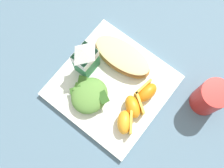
{
  "coord_description": "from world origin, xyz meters",
  "views": [
    {
      "loc": [
        -0.15,
        -0.12,
        0.71
      ],
      "look_at": [
        0.0,
        0.0,
        0.03
      ],
      "focal_mm": 43.47,
      "sensor_mm": 36.0,
      "label": 1
    }
  ],
  "objects_px": {
    "orange_wedge_middle": "(133,106)",
    "drinking_red_cup": "(210,97)",
    "green_salad_pile": "(89,95)",
    "orange_wedge_front": "(125,122)",
    "cheesy_pizza_bread": "(122,57)",
    "orange_wedge_rear": "(146,92)",
    "milk_carton": "(86,58)",
    "white_plate": "(112,86)"
  },
  "relations": [
    {
      "from": "cheesy_pizza_bread",
      "to": "milk_carton",
      "type": "distance_m",
      "value": 0.1
    },
    {
      "from": "white_plate",
      "to": "milk_carton",
      "type": "height_order",
      "value": "milk_carton"
    },
    {
      "from": "orange_wedge_middle",
      "to": "drinking_red_cup",
      "type": "bearing_deg",
      "value": -46.01
    },
    {
      "from": "green_salad_pile",
      "to": "orange_wedge_middle",
      "type": "xyz_separation_m",
      "value": [
        0.05,
        -0.11,
        -0.0
      ]
    },
    {
      "from": "milk_carton",
      "to": "drinking_red_cup",
      "type": "bearing_deg",
      "value": -69.04
    },
    {
      "from": "cheesy_pizza_bread",
      "to": "orange_wedge_front",
      "type": "relative_size",
      "value": 2.48
    },
    {
      "from": "drinking_red_cup",
      "to": "green_salad_pile",
      "type": "bearing_deg",
      "value": 126.35
    },
    {
      "from": "green_salad_pile",
      "to": "orange_wedge_front",
      "type": "xyz_separation_m",
      "value": [
        0.0,
        -0.11,
        -0.0
      ]
    },
    {
      "from": "milk_carton",
      "to": "orange_wedge_front",
      "type": "xyz_separation_m",
      "value": [
        -0.06,
        -0.17,
        -0.04
      ]
    },
    {
      "from": "milk_carton",
      "to": "green_salad_pile",
      "type": "bearing_deg",
      "value": -136.79
    },
    {
      "from": "cheesy_pizza_bread",
      "to": "white_plate",
      "type": "bearing_deg",
      "value": -162.45
    },
    {
      "from": "white_plate",
      "to": "orange_wedge_front",
      "type": "bearing_deg",
      "value": -124.34
    },
    {
      "from": "white_plate",
      "to": "orange_wedge_rear",
      "type": "relative_size",
      "value": 4.29
    },
    {
      "from": "white_plate",
      "to": "orange_wedge_middle",
      "type": "xyz_separation_m",
      "value": [
        -0.02,
        -0.08,
        0.03
      ]
    },
    {
      "from": "orange_wedge_rear",
      "to": "orange_wedge_middle",
      "type": "bearing_deg",
      "value": 175.74
    },
    {
      "from": "green_salad_pile",
      "to": "drinking_red_cup",
      "type": "bearing_deg",
      "value": -53.65
    },
    {
      "from": "cheesy_pizza_bread",
      "to": "orange_wedge_rear",
      "type": "relative_size",
      "value": 2.66
    },
    {
      "from": "green_salad_pile",
      "to": "white_plate",
      "type": "bearing_deg",
      "value": -22.07
    },
    {
      "from": "cheesy_pizza_bread",
      "to": "orange_wedge_rear",
      "type": "bearing_deg",
      "value": -109.58
    },
    {
      "from": "orange_wedge_middle",
      "to": "orange_wedge_rear",
      "type": "xyz_separation_m",
      "value": [
        0.05,
        -0.0,
        0.0
      ]
    },
    {
      "from": "green_salad_pile",
      "to": "orange_wedge_rear",
      "type": "distance_m",
      "value": 0.15
    },
    {
      "from": "orange_wedge_front",
      "to": "orange_wedge_rear",
      "type": "xyz_separation_m",
      "value": [
        0.1,
        0.0,
        0.0
      ]
    },
    {
      "from": "orange_wedge_front",
      "to": "drinking_red_cup",
      "type": "height_order",
      "value": "drinking_red_cup"
    },
    {
      "from": "orange_wedge_middle",
      "to": "orange_wedge_rear",
      "type": "height_order",
      "value": "same"
    },
    {
      "from": "cheesy_pizza_bread",
      "to": "orange_wedge_middle",
      "type": "bearing_deg",
      "value": -130.57
    },
    {
      "from": "white_plate",
      "to": "drinking_red_cup",
      "type": "relative_size",
      "value": 2.69
    },
    {
      "from": "white_plate",
      "to": "cheesy_pizza_bread",
      "type": "distance_m",
      "value": 0.08
    },
    {
      "from": "green_salad_pile",
      "to": "cheesy_pizza_bread",
      "type": "bearing_deg",
      "value": -0.71
    },
    {
      "from": "orange_wedge_middle",
      "to": "drinking_red_cup",
      "type": "xyz_separation_m",
      "value": [
        0.13,
        -0.14,
        0.02
      ]
    },
    {
      "from": "orange_wedge_middle",
      "to": "orange_wedge_rear",
      "type": "distance_m",
      "value": 0.05
    },
    {
      "from": "orange_wedge_front",
      "to": "orange_wedge_rear",
      "type": "distance_m",
      "value": 0.1
    },
    {
      "from": "green_salad_pile",
      "to": "drinking_red_cup",
      "type": "xyz_separation_m",
      "value": [
        0.18,
        -0.24,
        0.02
      ]
    },
    {
      "from": "cheesy_pizza_bread",
      "to": "green_salad_pile",
      "type": "xyz_separation_m",
      "value": [
        -0.14,
        0.0,
        0.0
      ]
    },
    {
      "from": "white_plate",
      "to": "orange_wedge_front",
      "type": "xyz_separation_m",
      "value": [
        -0.06,
        -0.09,
        0.03
      ]
    },
    {
      "from": "drinking_red_cup",
      "to": "white_plate",
      "type": "bearing_deg",
      "value": 118.21
    },
    {
      "from": "cheesy_pizza_bread",
      "to": "orange_wedge_front",
      "type": "xyz_separation_m",
      "value": [
        -0.13,
        -0.11,
        0.0
      ]
    },
    {
      "from": "white_plate",
      "to": "drinking_red_cup",
      "type": "xyz_separation_m",
      "value": [
        0.12,
        -0.22,
        0.04
      ]
    },
    {
      "from": "orange_wedge_front",
      "to": "orange_wedge_middle",
      "type": "distance_m",
      "value": 0.05
    },
    {
      "from": "green_salad_pile",
      "to": "milk_carton",
      "type": "distance_m",
      "value": 0.1
    },
    {
      "from": "orange_wedge_rear",
      "to": "cheesy_pizza_bread",
      "type": "bearing_deg",
      "value": 70.42
    },
    {
      "from": "orange_wedge_middle",
      "to": "drinking_red_cup",
      "type": "height_order",
      "value": "drinking_red_cup"
    },
    {
      "from": "white_plate",
      "to": "drinking_red_cup",
      "type": "height_order",
      "value": "drinking_red_cup"
    }
  ]
}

